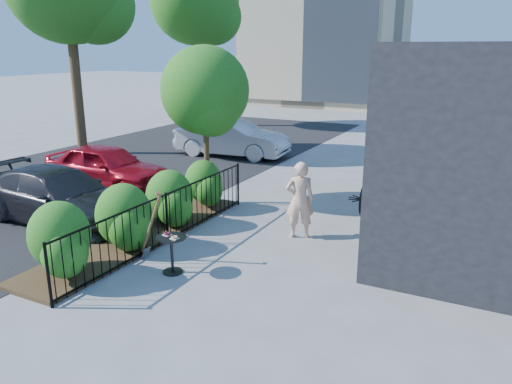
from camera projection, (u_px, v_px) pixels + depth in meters
The scene contains 13 objects.
ground at pixel (231, 257), 9.71m from camera, with size 120.00×120.00×0.00m, color gray.
fence at pixel (167, 218), 10.21m from camera, with size 0.05×6.05×1.10m.
planting_bed at pixel (142, 236), 10.66m from camera, with size 1.30×6.00×0.08m, color #382616.
shrubs at pixel (146, 206), 10.52m from camera, with size 1.10×5.60×1.24m.
patio_tree at pixel (206, 96), 12.28m from camera, with size 2.20×2.20×3.94m.
street at pixel (82, 180), 15.34m from camera, with size 9.00×30.00×0.01m, color black.
street_tree_far at pixel (195, 5), 24.34m from camera, with size 4.40×4.40×8.28m.
cafe_table at pixel (172, 248), 8.90m from camera, with size 0.55×0.55×0.74m.
woman at pixel (300, 200), 10.51m from camera, with size 0.60×0.40×1.66m, color #DFAC90.
shovel at pixel (150, 230), 9.37m from camera, with size 0.54×0.19×1.43m.
car_red at pixel (107, 167), 14.23m from camera, with size 1.52×3.77×1.29m, color #A80E1E.
car_silver at pixel (232, 138), 18.50m from camera, with size 1.47×4.21×1.39m, color #B8B7BD.
car_darkgrey at pixel (59, 196), 11.50m from camera, with size 1.75×4.30×1.25m, color black.
Camera 1 is at (4.52, -7.77, 3.92)m, focal length 35.00 mm.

